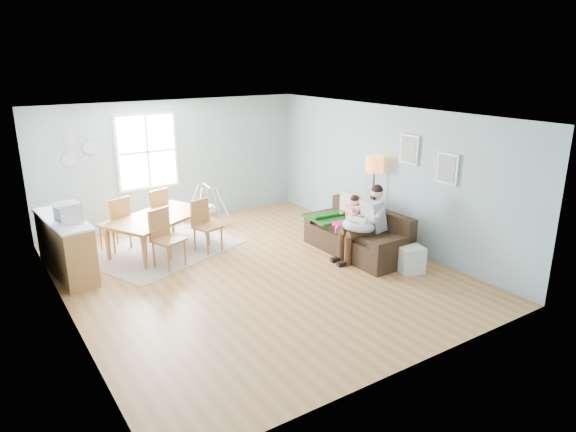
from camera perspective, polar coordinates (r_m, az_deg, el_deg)
room at (r=8.31m, az=-4.07°, el=9.25°), size 8.40×9.40×3.90m
window at (r=11.34m, az=-15.39°, el=6.91°), size 1.32×0.08×1.62m
pictures at (r=9.46m, az=15.25°, el=6.17°), size 0.05×1.34×0.74m
wall_plates at (r=10.98m, az=-22.46°, el=6.84°), size 0.67×0.02×0.66m
sofa at (r=9.81m, az=7.89°, el=-2.36°), size 0.93×2.14×0.87m
green_throw at (r=10.19m, az=4.96°, el=-0.04°), size 1.02×0.87×0.04m
beige_pillow at (r=10.20m, az=6.87°, el=1.24°), size 0.17×0.50×0.49m
father at (r=9.37m, az=8.60°, el=-0.51°), size 1.01×0.51×1.39m
nursing_pillow at (r=9.28m, az=7.85°, el=-1.08°), size 0.65×0.63×0.24m
infant at (r=9.28m, az=7.69°, el=-0.51°), size 0.23×0.41×0.15m
toddler at (r=9.76m, az=6.87°, el=0.24°), size 0.57×0.31×0.87m
floor_lamp at (r=10.22m, az=9.57°, el=4.92°), size 0.35×0.35×1.72m
storage_cube at (r=9.14m, az=13.41°, el=-4.71°), size 0.49×0.46×0.45m
rug at (r=10.24m, az=-13.76°, el=-3.63°), size 3.27×2.90×0.01m
dining_table at (r=10.13m, az=-13.90°, el=-1.85°), size 2.24×1.88×0.69m
chair_sw at (r=9.27m, az=-13.57°, el=-1.94°), size 0.61×0.61×1.04m
chair_se at (r=9.90m, az=-9.30°, el=-0.63°), size 0.56×0.56×0.99m
chair_nw at (r=10.26m, az=-18.46°, el=-0.41°), size 0.63×0.63×1.06m
chair_ne at (r=10.84m, az=-14.39°, el=0.74°), size 0.58×0.58×1.02m
counter at (r=9.48m, az=-23.46°, el=-3.08°), size 0.69×1.84×1.01m
monitor at (r=8.97m, az=-23.27°, el=0.31°), size 0.42×0.40×0.34m
baby_swing at (r=11.33m, az=-8.88°, el=0.87°), size 1.01×1.03×0.92m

